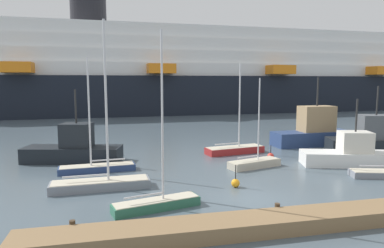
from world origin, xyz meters
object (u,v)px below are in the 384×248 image
channel_buoy_2 (235,183)px  fishing_boat_1 (372,140)px  sailboat_0 (254,163)px  sailboat_4 (101,181)px  sailboat_1 (383,172)px  sailboat_2 (235,149)px  sailboat_3 (157,201)px  fishing_boat_3 (314,131)px  cruise_ship (207,75)px  sailboat_5 (97,166)px  channel_buoy_1 (375,143)px  channel_buoy_0 (271,156)px  fishing_boat_2 (351,154)px  fishing_boat_0 (74,149)px

channel_buoy_2 → fishing_boat_1: bearing=24.1°
sailboat_0 → fishing_boat_1: (12.05, 2.45, 0.84)m
sailboat_4 → channel_buoy_2: size_ratio=7.14×
sailboat_1 → sailboat_4: size_ratio=0.84×
sailboat_2 → sailboat_1: bearing=-63.2°
sailboat_3 → fishing_boat_3: (17.26, 13.91, 0.99)m
cruise_ship → sailboat_4: bearing=-113.5°
sailboat_3 → sailboat_5: (-3.26, 8.11, -0.04)m
sailboat_0 → channel_buoy_1: bearing=3.8°
fishing_boat_1 → channel_buoy_1: (3.08, 3.13, -0.90)m
fishing_boat_1 → channel_buoy_0: bearing=-161.8°
sailboat_0 → fishing_boat_1: bearing=-5.0°
fishing_boat_2 → channel_buoy_0: (-5.03, 3.17, -0.59)m
fishing_boat_3 → channel_buoy_1: bearing=-16.6°
cruise_ship → channel_buoy_0: bearing=-100.5°
fishing_boat_0 → channel_buoy_0: bearing=3.8°
sailboat_4 → fishing_boat_3: (20.12, 9.96, 0.95)m
fishing_boat_2 → sailboat_5: bearing=-170.9°
fishing_boat_0 → channel_buoy_0: 15.79m
fishing_boat_0 → fishing_boat_1: fishing_boat_1 is taller
fishing_boat_0 → cruise_ship: (22.43, 43.40, 6.55)m
cruise_ship → sailboat_0: bearing=-102.8°
sailboat_2 → fishing_boat_2: size_ratio=1.07×
sailboat_2 → fishing_boat_1: bearing=-22.6°
sailboat_5 → cruise_ship: size_ratio=0.06×
channel_buoy_0 → cruise_ship: bearing=81.5°
channel_buoy_1 → cruise_ship: bearing=97.9°
sailboat_2 → channel_buoy_1: bearing=-8.1°
sailboat_5 → channel_buoy_1: 26.78m
sailboat_3 → channel_buoy_1: 26.29m
sailboat_1 → fishing_boat_0: size_ratio=1.05×
sailboat_1 → channel_buoy_0: size_ratio=7.06×
sailboat_2 → channel_buoy_0: bearing=-65.0°
channel_buoy_0 → cruise_ship: size_ratio=0.01×
sailboat_2 → sailboat_3: size_ratio=0.90×
sailboat_1 → sailboat_3: (-15.36, -2.47, 0.07)m
channel_buoy_1 → cruise_ship: 43.61m
sailboat_1 → channel_buoy_1: 12.63m
fishing_boat_1 → cruise_ship: 46.25m
fishing_boat_0 → cruise_ship: 49.29m
sailboat_0 → cruise_ship: bearing=62.7°
channel_buoy_0 → fishing_boat_1: bearing=1.6°
sailboat_5 → channel_buoy_2: size_ratio=5.78×
sailboat_3 → fishing_boat_0: (-5.19, 11.59, 0.59)m
fishing_boat_2 → channel_buoy_0: bearing=163.8°
sailboat_5 → sailboat_2: bearing=-166.7°
sailboat_0 → cruise_ship: size_ratio=0.05×
sailboat_3 → fishing_boat_0: size_ratio=1.12×
fishing_boat_3 → channel_buoy_2: fishing_boat_3 is taller
sailboat_3 → cruise_ship: size_ratio=0.07×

